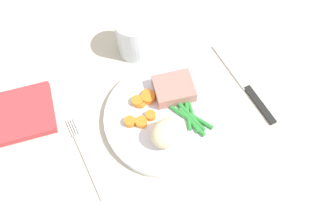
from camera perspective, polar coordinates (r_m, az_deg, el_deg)
The scene contains 10 objects.
dining_table at distance 65.58cm, azimuth -0.13°, elevation 0.50°, with size 120.00×90.00×2.00cm.
dinner_plate at distance 62.78cm, azimuth 0.00°, elevation -0.77°, with size 23.33×23.33×1.60cm, color white.
meat_portion at distance 63.30cm, azimuth 0.99°, elevation 3.89°, with size 7.16×6.04×2.58cm, color #B2756B.
mashed_potatoes at distance 57.89cm, azimuth 0.08°, elevation -3.47°, with size 6.40×5.27×4.68cm, color beige.
carrot_slices at distance 62.37cm, azimuth -4.28°, elevation 0.84°, with size 7.38×6.83×1.23cm.
green_beans at distance 61.56cm, azimuth 3.66°, elevation -0.81°, with size 5.26×8.96×0.85cm.
fork at distance 61.85cm, azimuth -13.46°, elevation -7.39°, with size 1.44×16.60×0.40cm.
knife at distance 68.68cm, azimuth 12.58°, elevation 4.55°, with size 1.70×20.50×0.64cm.
water_glass at distance 69.76cm, azimuth -5.49°, elevation 12.04°, with size 7.16×7.16×8.31cm.
napkin at distance 68.94cm, azimuth -23.93°, elevation -0.48°, with size 13.41×10.74×1.43cm, color #B2383D.
Camera 1 is at (-14.41, -27.93, 58.55)cm, focal length 36.66 mm.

